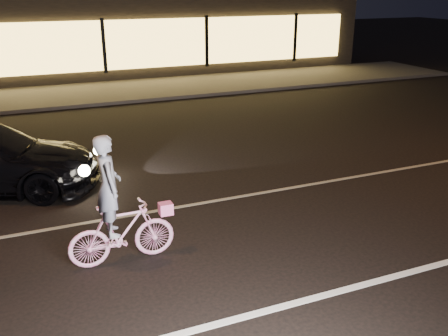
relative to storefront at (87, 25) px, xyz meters
name	(u,v)px	position (x,y,z in m)	size (l,w,h in m)	color
ground	(276,245)	(0.00, -18.97, -2.15)	(90.00, 90.00, 0.00)	black
lane_stripe_near	(328,294)	(0.00, -20.47, -2.14)	(60.00, 0.12, 0.01)	silver
lane_stripe_far	(227,199)	(0.00, -16.97, -2.14)	(60.00, 0.10, 0.01)	gray
sidewalk	(116,92)	(0.00, -5.97, -2.09)	(30.00, 4.00, 0.12)	#383533
storefront	(87,25)	(0.00, 0.00, 0.00)	(25.40, 8.42, 4.20)	black
cyclist	(118,219)	(-2.42, -18.51, -1.43)	(1.61, 0.56, 2.03)	#EC3F96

